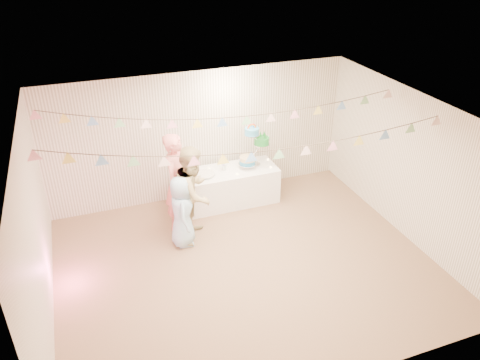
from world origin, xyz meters
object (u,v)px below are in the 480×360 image
object	(u,v)px
person_adult_a	(178,182)
person_adult_b	(194,193)
person_child	(182,211)
cake_stand	(254,144)
table	(229,186)

from	to	relation	value
person_adult_a	person_adult_b	size ratio (longest dim) A/B	1.06
person_adult_b	person_child	bearing A→B (deg)	156.71
person_child	person_adult_b	bearing A→B (deg)	-49.61
person_adult_b	person_child	distance (m)	0.38
cake_stand	person_adult_a	distance (m)	1.77
person_adult_a	cake_stand	bearing A→B (deg)	-33.49
table	person_child	world-z (taller)	person_child
person_adult_a	person_child	distance (m)	0.62
cake_stand	person_adult_b	distance (m)	1.77
cake_stand	person_adult_b	xyz separation A→B (m)	(-1.49, -0.92, -0.30)
person_adult_a	person_adult_b	distance (m)	0.43
cake_stand	person_child	size ratio (longest dim) A/B	0.64
person_adult_a	person_adult_b	world-z (taller)	person_adult_a
table	person_adult_b	world-z (taller)	person_adult_b
cake_stand	person_child	bearing A→B (deg)	-148.21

